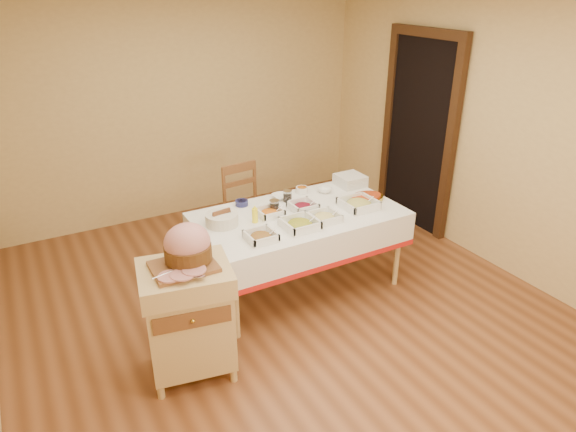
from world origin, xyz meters
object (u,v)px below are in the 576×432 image
(butcher_cart, at_px, (188,315))
(dining_table, at_px, (299,229))
(ham_on_board, at_px, (187,248))
(preserve_jar_right, at_px, (287,197))
(mustard_bottle, at_px, (255,215))
(plate_stack, at_px, (350,180))
(dining_chair, at_px, (247,209))
(brass_platter, at_px, (366,198))
(preserve_jar_left, at_px, (274,207))
(bread_basket, at_px, (222,219))

(butcher_cart, bearing_deg, dining_table, 26.02)
(ham_on_board, bearing_deg, preserve_jar_right, 34.41)
(mustard_bottle, xyz_separation_m, plate_stack, (1.21, 0.31, -0.02))
(dining_chair, bearing_deg, ham_on_board, -127.56)
(brass_platter, bearing_deg, preserve_jar_left, 168.99)
(preserve_jar_right, xyz_separation_m, brass_platter, (0.66, -0.33, -0.03))
(dining_table, relative_size, preserve_jar_right, 16.88)
(preserve_jar_right, distance_m, bread_basket, 0.75)
(butcher_cart, height_order, dining_chair, dining_chair)
(preserve_jar_left, bearing_deg, butcher_cart, -145.65)
(preserve_jar_left, bearing_deg, mustard_bottle, -157.25)
(bread_basket, bearing_deg, mustard_bottle, -19.43)
(ham_on_board, distance_m, brass_platter, 2.01)
(butcher_cart, bearing_deg, dining_chair, 52.00)
(dining_chair, bearing_deg, butcher_cart, -128.00)
(dining_table, height_order, plate_stack, plate_stack)
(plate_stack, bearing_deg, butcher_cart, -155.30)
(dining_table, xyz_separation_m, butcher_cart, (-1.27, -0.62, -0.10))
(dining_table, distance_m, butcher_cart, 1.41)
(bread_basket, bearing_deg, preserve_jar_right, 12.82)
(ham_on_board, height_order, preserve_jar_right, ham_on_board)
(mustard_bottle, height_order, brass_platter, mustard_bottle)
(butcher_cart, distance_m, preserve_jar_right, 1.61)
(dining_chair, height_order, preserve_jar_left, dining_chair)
(bread_basket, xyz_separation_m, plate_stack, (1.48, 0.21, 0.00))
(dining_table, height_order, brass_platter, brass_platter)
(ham_on_board, xyz_separation_m, preserve_jar_right, (1.26, 0.86, -0.20))
(ham_on_board, bearing_deg, dining_chair, 52.44)
(dining_chair, distance_m, ham_on_board, 1.87)
(brass_platter, bearing_deg, bread_basket, 173.27)
(butcher_cart, distance_m, ham_on_board, 0.51)
(preserve_jar_right, height_order, plate_stack, plate_stack)
(preserve_jar_right, height_order, mustard_bottle, mustard_bottle)
(butcher_cart, distance_m, dining_chair, 1.86)
(butcher_cart, height_order, mustard_bottle, mustard_bottle)
(butcher_cart, height_order, plate_stack, butcher_cart)
(ham_on_board, bearing_deg, butcher_cart, -141.95)
(preserve_jar_left, distance_m, brass_platter, 0.90)
(butcher_cart, relative_size, dining_chair, 0.93)
(preserve_jar_right, distance_m, plate_stack, 0.75)
(ham_on_board, relative_size, mustard_bottle, 2.85)
(ham_on_board, xyz_separation_m, mustard_bottle, (0.79, 0.60, -0.18))
(dining_table, height_order, preserve_jar_right, preserve_jar_right)
(ham_on_board, distance_m, preserve_jar_right, 1.54)
(preserve_jar_left, bearing_deg, preserve_jar_right, 35.48)
(mustard_bottle, relative_size, plate_stack, 0.61)
(preserve_jar_right, bearing_deg, plate_stack, 3.55)
(plate_stack, xyz_separation_m, brass_platter, (-0.08, -0.38, -0.03))
(preserve_jar_right, height_order, bread_basket, bread_basket)
(ham_on_board, bearing_deg, bread_basket, 52.68)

